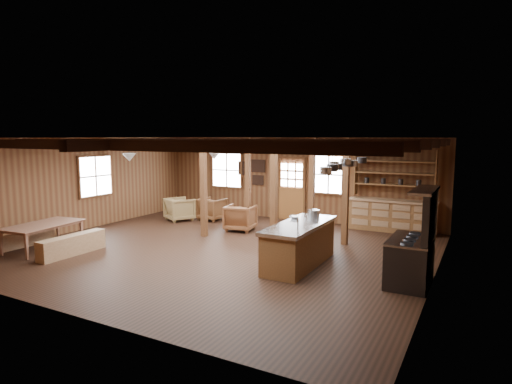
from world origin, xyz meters
TOP-DOWN VIEW (x-y plane):
  - room at (0.00, 0.00)m, footprint 10.04×9.04m
  - ceiling_joists at (0.00, 0.18)m, footprint 9.80×8.82m
  - timber_posts at (0.52, 2.08)m, footprint 3.95×2.35m
  - back_door at (0.00, 4.45)m, footprint 1.02×0.08m
  - window_back_left at (-2.60, 4.46)m, footprint 1.32×0.06m
  - window_back_right at (1.30, 4.46)m, footprint 1.02×0.06m
  - window_left at (-4.96, 0.50)m, footprint 0.14×1.24m
  - notice_boards at (-1.50, 4.46)m, footprint 1.08×0.03m
  - back_counter at (3.40, 4.20)m, footprint 2.55×0.60m
  - pendant_lamps at (-2.25, 1.00)m, footprint 1.86×2.36m
  - pot_rack at (3.02, 0.31)m, footprint 0.42×3.00m
  - kitchen_island at (2.27, -0.29)m, footprint 0.89×2.50m
  - step_stool at (1.83, -0.01)m, footprint 0.47×0.38m
  - commercial_range at (4.65, -0.35)m, footprint 0.79×1.50m
  - dining_table at (-3.90, -2.10)m, footprint 1.21×1.94m
  - bench_wall at (-4.65, -2.10)m, footprint 0.28×1.47m
  - bench_aisle at (-2.87, -2.10)m, footprint 0.33×1.74m
  - armchair_a at (-2.36, 3.11)m, footprint 0.86×0.89m
  - armchair_b at (-0.66, 2.13)m, footprint 0.97×0.99m
  - armchair_c at (-3.28, 2.51)m, footprint 1.13×1.14m
  - counter_pot at (2.25, 0.59)m, footprint 0.28×0.28m
  - bowl at (1.94, 0.19)m, footprint 0.27×0.27m

SIDE VIEW (x-z plane):
  - step_stool at x=1.83m, z-range 0.00..0.37m
  - bench_wall at x=-4.65m, z-range 0.00..0.40m
  - bench_aisle at x=-2.87m, z-range 0.00..0.48m
  - dining_table at x=-3.90m, z-range 0.00..0.65m
  - armchair_a at x=-2.36m, z-range 0.00..0.76m
  - armchair_c at x=-3.28m, z-range 0.00..0.77m
  - armchair_b at x=-0.66m, z-range 0.00..0.78m
  - kitchen_island at x=2.27m, z-range -0.12..1.08m
  - back_counter at x=3.40m, z-range -0.62..1.83m
  - commercial_range at x=4.65m, z-range -0.32..1.54m
  - back_door at x=0.00m, z-range -0.19..1.96m
  - bowl at x=1.94m, z-range 0.94..1.00m
  - counter_pot at x=2.25m, z-range 0.94..1.11m
  - room at x=0.00m, z-range -0.02..2.82m
  - timber_posts at x=0.52m, z-range 0.00..2.80m
  - window_back_left at x=-2.60m, z-range 0.94..2.26m
  - window_back_right at x=1.30m, z-range 0.94..2.26m
  - window_left at x=-4.96m, z-range 0.94..2.26m
  - notice_boards at x=-1.50m, z-range 1.19..2.09m
  - pot_rack at x=3.02m, z-range 2.01..2.47m
  - pendant_lamps at x=-2.25m, z-range 1.92..2.58m
  - ceiling_joists at x=0.00m, z-range 2.59..2.77m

